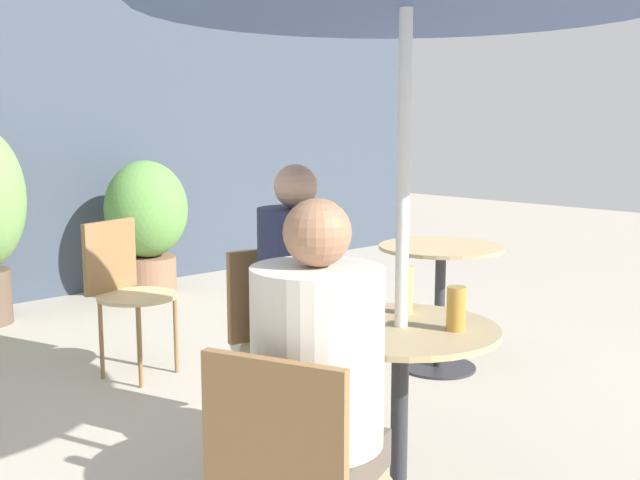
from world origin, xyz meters
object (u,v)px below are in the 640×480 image
at_px(cafe_table_far, 440,280).
at_px(potted_plant_2, 147,220).
at_px(beer_glass_2, 405,290).
at_px(cafe_table_near, 400,385).
at_px(bistro_chair_1, 294,477).
at_px(seated_person_1, 320,385).
at_px(bistro_chair_0, 279,329).
at_px(seated_person_0, 298,287).
at_px(bistro_chair_2, 124,281).
at_px(beer_glass_1, 456,309).
at_px(beer_glass_0, 354,304).

height_order(cafe_table_far, potted_plant_2, potted_plant_2).
height_order(beer_glass_2, potted_plant_2, potted_plant_2).
bearing_deg(cafe_table_near, bistro_chair_1, -158.53).
bearing_deg(seated_person_1, bistro_chair_1, 90.00).
xyz_separation_m(bistro_chair_0, seated_person_1, (-0.71, -1.01, 0.19)).
relative_size(cafe_table_near, seated_person_0, 0.58).
relative_size(bistro_chair_2, beer_glass_1, 5.85).
xyz_separation_m(bistro_chair_0, beer_glass_2, (0.03, -0.67, 0.28)).
relative_size(cafe_table_near, potted_plant_2, 0.65).
distance_m(beer_glass_1, beer_glass_2, 0.27).
relative_size(seated_person_0, potted_plant_2, 1.11).
relative_size(cafe_table_near, bistro_chair_2, 0.83).
xyz_separation_m(bistro_chair_1, bistro_chair_2, (0.85, 2.40, 0.00)).
relative_size(beer_glass_0, potted_plant_2, 0.18).
bearing_deg(beer_glass_1, cafe_table_near, 121.43).
xyz_separation_m(cafe_table_far, seated_person_0, (-1.36, -0.33, 0.22)).
distance_m(bistro_chair_1, beer_glass_0, 0.71).
distance_m(bistro_chair_0, beer_glass_0, 0.84).
height_order(bistro_chair_2, seated_person_0, seated_person_0).
height_order(beer_glass_0, potted_plant_2, potted_plant_2).
distance_m(beer_glass_0, beer_glass_2, 0.33).
bearing_deg(seated_person_1, beer_glass_1, -105.01).
relative_size(beer_glass_0, beer_glass_2, 1.15).
relative_size(seated_person_0, beer_glass_1, 8.38).
xyz_separation_m(cafe_table_near, beer_glass_0, (-0.18, 0.05, 0.31)).
relative_size(bistro_chair_1, beer_glass_1, 5.85).
bearing_deg(potted_plant_2, bistro_chair_1, -115.64).
xyz_separation_m(cafe_table_near, beer_glass_2, (0.15, 0.11, 0.29)).
bearing_deg(beer_glass_1, bistro_chair_2, 89.51).
distance_m(beer_glass_0, beer_glass_1, 0.34).
bearing_deg(beer_glass_0, seated_person_0, 65.14).
bearing_deg(bistro_chair_1, beer_glass_1, -102.37).
height_order(cafe_table_near, beer_glass_1, beer_glass_1).
xyz_separation_m(seated_person_1, beer_glass_1, (0.69, 0.08, 0.07)).
height_order(bistro_chair_1, bistro_chair_2, same).
bearing_deg(seated_person_0, beer_glass_1, -81.46).
relative_size(cafe_table_near, bistro_chair_0, 0.83).
bearing_deg(bistro_chair_2, cafe_table_far, -57.22).
distance_m(seated_person_1, beer_glass_2, 0.82).
xyz_separation_m(bistro_chair_2, seated_person_1, (-0.71, -2.35, 0.19)).
relative_size(cafe_table_far, seated_person_0, 0.58).
xyz_separation_m(bistro_chair_1, seated_person_0, (0.83, 0.92, 0.21)).
height_order(cafe_table_far, beer_glass_0, beer_glass_0).
bearing_deg(seated_person_1, cafe_table_far, -81.30).
height_order(seated_person_1, beer_glass_1, seated_person_1).
relative_size(seated_person_1, beer_glass_0, 6.12).
distance_m(cafe_table_far, beer_glass_1, 1.78).
relative_size(cafe_table_far, potted_plant_2, 0.65).
xyz_separation_m(beer_glass_0, potted_plant_2, (1.35, 3.65, -0.19)).
height_order(cafe_table_far, bistro_chair_0, bistro_chair_0).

